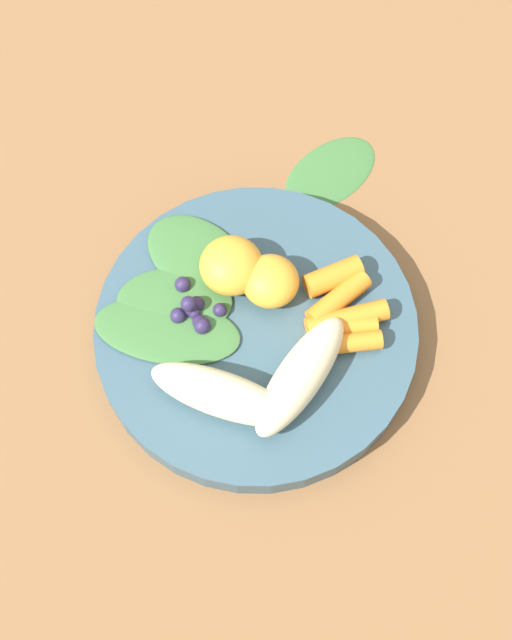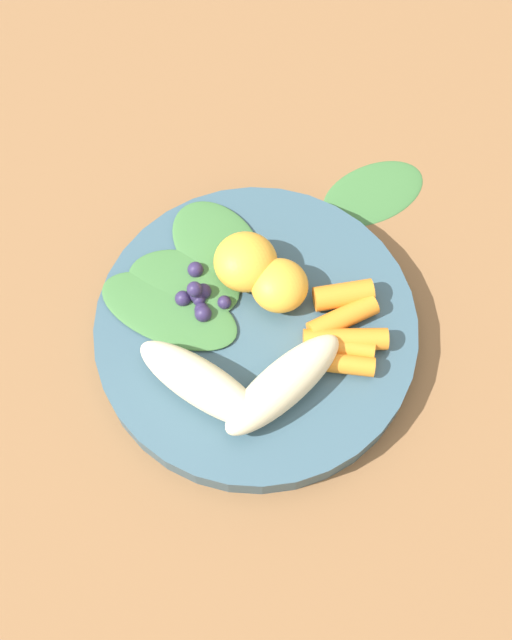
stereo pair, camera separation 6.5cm
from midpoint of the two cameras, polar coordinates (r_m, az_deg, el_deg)
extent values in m
plane|color=brown|center=(0.68, -2.71, -1.51)|extent=(2.40, 2.40, 0.00)
cylinder|color=#385666|center=(0.67, -2.76, -1.10)|extent=(0.25, 0.25, 0.03)
ellipsoid|color=beige|center=(0.62, 0.07, -4.14)|extent=(0.11, 0.10, 0.03)
ellipsoid|color=beige|center=(0.62, -5.35, -5.38)|extent=(0.11, 0.09, 0.03)
ellipsoid|color=#F4A833|center=(0.66, -4.48, 3.39)|extent=(0.05, 0.05, 0.04)
ellipsoid|color=#F4A833|center=(0.65, -1.82, 2.33)|extent=(0.04, 0.04, 0.03)
cylinder|color=orange|center=(0.64, 2.94, -1.96)|extent=(0.06, 0.02, 0.02)
cylinder|color=orange|center=(0.65, 3.36, -0.79)|extent=(0.05, 0.02, 0.01)
cylinder|color=orange|center=(0.65, 3.37, -0.24)|extent=(0.06, 0.02, 0.02)
cylinder|color=orange|center=(0.66, 2.75, 1.38)|extent=(0.06, 0.04, 0.02)
cylinder|color=orange|center=(0.66, 2.51, 2.64)|extent=(0.05, 0.03, 0.02)
sphere|color=#2D234C|center=(0.65, -6.65, -0.47)|extent=(0.01, 0.01, 0.01)
sphere|color=#2D234C|center=(0.66, -7.00, 0.13)|extent=(0.01, 0.01, 0.01)
sphere|color=#2D234C|center=(0.66, -8.09, -0.02)|extent=(0.01, 0.01, 0.01)
sphere|color=#2D234C|center=(0.67, -7.74, 2.09)|extent=(0.01, 0.01, 0.01)
sphere|color=#2D234C|center=(0.66, -6.85, 0.77)|extent=(0.01, 0.01, 0.01)
sphere|color=#2D234C|center=(0.66, -7.25, 0.45)|extent=(0.01, 0.01, 0.01)
sphere|color=#2D234C|center=(0.66, -5.27, 0.36)|extent=(0.01, 0.01, 0.01)
sphere|color=#2D234C|center=(0.65, -7.44, 0.78)|extent=(0.01, 0.01, 0.01)
sphere|color=#2D234C|center=(0.65, -6.49, -0.71)|extent=(0.01, 0.01, 0.01)
ellipsoid|color=#3D7038|center=(0.68, -6.75, 4.08)|extent=(0.10, 0.11, 0.00)
ellipsoid|color=#3D7038|center=(0.67, -8.30, 0.96)|extent=(0.11, 0.09, 0.00)
ellipsoid|color=#3D7038|center=(0.66, -8.84, -1.02)|extent=(0.13, 0.10, 0.00)
ellipsoid|color=#3D7038|center=(0.75, 2.62, 9.77)|extent=(0.11, 0.09, 0.01)
camera|label=1|loc=(0.03, -92.88, -6.48)|focal=47.22mm
camera|label=2|loc=(0.03, 87.12, 6.48)|focal=47.22mm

